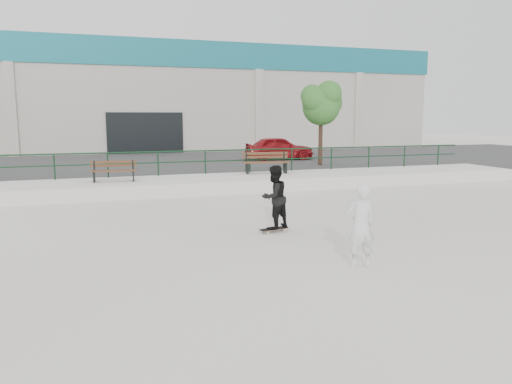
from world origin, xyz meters
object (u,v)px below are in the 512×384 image
object	(u,v)px
red_car	(279,148)
skateboard	(274,229)
standing_skater	(274,197)
seated_skater	(361,226)
tree	(322,102)
bench_left	(114,171)
bench_right	(266,163)

from	to	relation	value
red_car	skateboard	size ratio (longest dim) A/B	4.79
red_car	standing_skater	distance (m)	15.84
red_car	standing_skater	bearing A→B (deg)	165.32
skateboard	standing_skater	bearing A→B (deg)	-102.81
standing_skater	seated_skater	distance (m)	3.45
skateboard	tree	bearing A→B (deg)	45.83
bench_left	bench_right	bearing A→B (deg)	11.00
tree	seated_skater	world-z (taller)	tree
bench_right	seated_skater	bearing A→B (deg)	-91.48
bench_right	seated_skater	xyz separation A→B (m)	(-2.36, -11.91, -0.11)
tree	seated_skater	distance (m)	16.06
bench_left	seated_skater	bearing A→B (deg)	-65.25
bench_left	skateboard	size ratio (longest dim) A/B	2.17
skateboard	seated_skater	distance (m)	3.53
bench_right	skateboard	distance (m)	9.01
skateboard	standing_skater	world-z (taller)	standing_skater
red_car	seated_skater	bearing A→B (deg)	170.62
bench_left	seated_skater	world-z (taller)	seated_skater
tree	red_car	distance (m)	4.45
bench_left	tree	bearing A→B (deg)	22.61
bench_right	standing_skater	distance (m)	8.97
bench_left	bench_right	distance (m)	6.45
bench_right	tree	xyz separation A→B (m)	(3.90, 2.61, 2.68)
skateboard	seated_skater	size ratio (longest dim) A/B	0.48
bench_right	skateboard	xyz separation A→B (m)	(-2.87, -8.50, -0.88)
bench_left	red_car	distance (m)	11.70
bench_right	standing_skater	size ratio (longest dim) A/B	1.27
bench_left	red_car	size ratio (longest dim) A/B	0.45
bench_left	tree	distance (m)	11.17
skateboard	bench_right	bearing A→B (deg)	58.56
skateboard	seated_skater	bearing A→B (deg)	-94.32
skateboard	bench_left	bearing A→B (deg)	101.59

